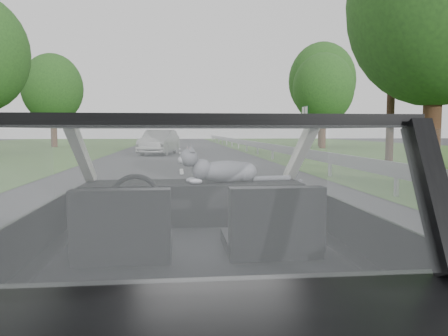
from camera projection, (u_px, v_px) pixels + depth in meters
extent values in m
cube|color=black|center=(197.00, 239.00, 2.65)|extent=(1.80, 4.00, 1.45)
cube|color=black|center=(193.00, 202.00, 3.26)|extent=(1.58, 0.45, 0.30)
cube|color=black|center=(124.00, 226.00, 2.31)|extent=(0.50, 0.72, 0.42)
cube|color=black|center=(272.00, 223.00, 2.39)|extent=(0.50, 0.72, 0.42)
torus|color=black|center=(135.00, 200.00, 2.92)|extent=(0.36, 0.36, 0.04)
ellipsoid|color=slate|center=(226.00, 170.00, 3.22)|extent=(0.66, 0.34, 0.28)
cube|color=#A3A4A6|center=(327.00, 157.00, 13.02)|extent=(0.05, 90.00, 0.32)
imported|color=#A8A8A8|center=(159.00, 142.00, 24.93)|extent=(2.52, 4.56, 1.42)
cube|color=#0D451A|center=(305.00, 130.00, 24.77)|extent=(0.13, 1.10, 2.76)
cylinder|color=#3F2618|center=(392.00, 50.00, 15.89)|extent=(0.31, 0.31, 8.64)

